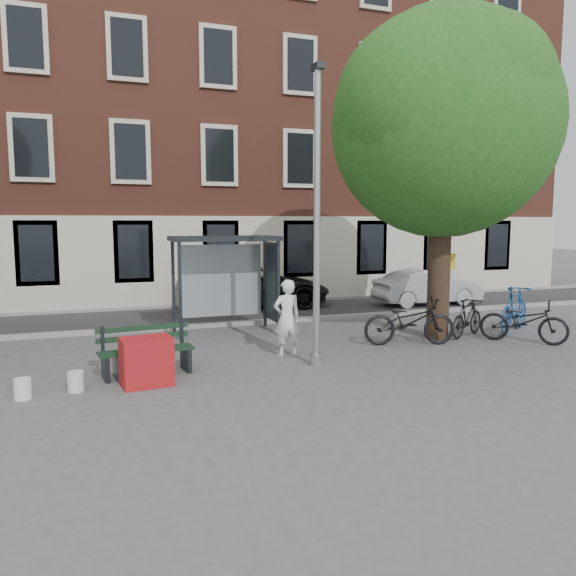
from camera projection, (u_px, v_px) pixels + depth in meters
The scene contains 21 objects.
ground at pixel (316, 365), 11.80m from camera, with size 90.00×90.00×0.00m, color #4C4C4F.
road at pixel (235, 314), 18.36m from camera, with size 40.00×4.00×0.01m, color #28282B.
curb_near at pixel (251, 322), 16.48m from camera, with size 40.00×0.25×0.12m, color gray.
curb_far at pixel (221, 304), 20.22m from camera, with size 40.00×0.25×0.12m, color gray.
building_row at pixel (197, 124), 23.15m from camera, with size 30.00×8.00×14.00m, color brown.
lamppost at pixel (317, 232), 11.48m from camera, with size 0.28×0.35×6.11m.
tree_right at pixel (447, 115), 13.77m from camera, with size 5.76×5.60×8.20m.
bus_shelter at pixel (238, 262), 15.22m from camera, with size 2.85×1.45×2.62m.
painter at pixel (287, 318), 12.54m from camera, with size 0.63×0.41×1.73m, color white.
bench at pixel (146, 353), 11.06m from camera, with size 1.89×0.81×0.94m.
bike_a at pixel (409, 321), 13.69m from camera, with size 0.78×2.23×1.17m, color black.
bike_b at pixel (514, 309), 15.34m from camera, with size 0.59×2.08×1.25m, color navy.
bike_c at pixel (524, 321), 13.94m from camera, with size 0.72×2.08×1.09m, color black.
bike_d at pixel (467, 318), 14.68m from camera, with size 0.47×1.66×1.00m, color black.
car_dark at pixel (254, 286), 19.84m from camera, with size 2.46×5.33×1.48m, color black.
car_silver at pixel (427, 287), 20.31m from camera, with size 1.35×3.88×1.28m, color #AFB2B7.
red_stand at pixel (147, 361), 10.29m from camera, with size 0.90×0.60×0.90m, color #A9161A.
bucket_a at pixel (76, 381), 9.96m from camera, with size 0.28×0.28×0.36m, color silver.
bucket_b at pixel (116, 363), 11.25m from camera, with size 0.28×0.28×0.36m, color white.
bucket_c at pixel (23, 389), 9.51m from camera, with size 0.28×0.28×0.36m, color white.
notice_sign at pixel (450, 272), 16.55m from camera, with size 0.36×0.05×2.06m.
Camera 1 is at (-4.41, -10.67, 3.00)m, focal length 35.00 mm.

